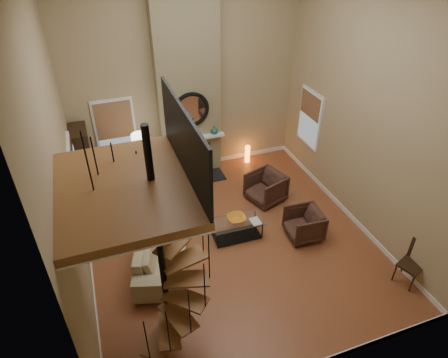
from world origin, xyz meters
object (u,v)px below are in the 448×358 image
object	(u,v)px
hutch	(85,165)
armchair_near	(268,187)
side_chair	(414,260)
sofa	(162,244)
coffee_table	(237,227)
floor_lamp	(141,146)
armchair_far	(307,223)
accent_lamp	(247,154)

from	to	relation	value
hutch	armchair_near	bearing A→B (deg)	-21.08
hutch	side_chair	world-z (taller)	hutch
sofa	coffee_table	size ratio (longest dim) A/B	2.12
floor_lamp	side_chair	distance (m)	6.46
hutch	floor_lamp	size ratio (longest dim) A/B	1.11
armchair_near	armchair_far	world-z (taller)	armchair_near
sofa	coffee_table	bearing A→B (deg)	-70.60
hutch	accent_lamp	size ratio (longest dim) A/B	3.72
coffee_table	accent_lamp	distance (m)	3.26
accent_lamp	floor_lamp	bearing A→B (deg)	-169.85
side_chair	hutch	bearing A→B (deg)	138.69
accent_lamp	side_chair	size ratio (longest dim) A/B	0.57
armchair_far	floor_lamp	xyz separation A→B (m)	(-3.07, 2.85, 1.06)
hutch	sofa	world-z (taller)	hutch
hutch	coffee_table	distance (m)	4.09
armchair_far	accent_lamp	size ratio (longest dim) A/B	1.46
coffee_table	side_chair	world-z (taller)	side_chair
armchair_near	side_chair	size ratio (longest dim) A/B	0.92
coffee_table	armchair_far	bearing A→B (deg)	-18.05
armchair_near	floor_lamp	size ratio (longest dim) A/B	0.49
floor_lamp	coffee_table	bearing A→B (deg)	-56.09
sofa	coffee_table	xyz separation A→B (m)	(1.70, 0.06, -0.11)
floor_lamp	accent_lamp	size ratio (longest dim) A/B	3.33
hutch	sofa	size ratio (longest dim) A/B	0.79
hutch	accent_lamp	xyz separation A→B (m)	(4.44, 0.18, -0.70)
sofa	side_chair	xyz separation A→B (m)	(4.47, -2.25, 0.13)
sofa	armchair_near	world-z (taller)	sofa
armchair_far	coffee_table	xyz separation A→B (m)	(-1.48, 0.48, -0.07)
hutch	accent_lamp	bearing A→B (deg)	2.38
side_chair	floor_lamp	bearing A→B (deg)	132.98
floor_lamp	side_chair	xyz separation A→B (m)	(4.36, -4.68, -0.89)
accent_lamp	side_chair	distance (m)	5.39
accent_lamp	side_chair	bearing A→B (deg)	-76.01
armchair_far	coffee_table	size ratio (longest dim) A/B	0.65
armchair_far	floor_lamp	bearing A→B (deg)	-128.75
hutch	armchair_far	size ratio (longest dim) A/B	2.55
armchair_far	side_chair	bearing A→B (deg)	39.22
coffee_table	floor_lamp	world-z (taller)	floor_lamp
armchair_near	floor_lamp	xyz separation A→B (m)	(-2.86, 1.27, 1.06)
armchair_far	hutch	bearing A→B (deg)	-121.74
hutch	floor_lamp	xyz separation A→B (m)	(1.38, -0.36, 0.46)
armchair_near	accent_lamp	size ratio (longest dim) A/B	1.62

